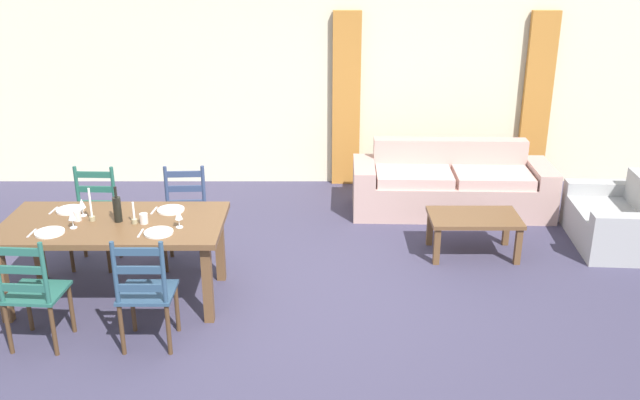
% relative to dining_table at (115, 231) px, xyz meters
% --- Properties ---
extents(ground_plane, '(9.60, 9.60, 0.02)m').
position_rel_dining_table_xyz_m(ground_plane, '(1.44, -0.06, -0.67)').
color(ground_plane, '#3D3951').
extents(wall_far, '(9.60, 0.16, 2.70)m').
position_rel_dining_table_xyz_m(wall_far, '(1.44, 3.24, 0.69)').
color(wall_far, beige).
rests_on(wall_far, ground_plane).
extents(curtain_panel_left, '(0.35, 0.08, 2.20)m').
position_rel_dining_table_xyz_m(curtain_panel_left, '(2.11, 3.10, 0.44)').
color(curtain_panel_left, '#BB7730').
rests_on(curtain_panel_left, ground_plane).
extents(curtain_panel_right, '(0.35, 0.08, 2.20)m').
position_rel_dining_table_xyz_m(curtain_panel_right, '(4.51, 3.10, 0.44)').
color(curtain_panel_right, '#BB7730').
rests_on(curtain_panel_right, ground_plane).
extents(dining_table, '(1.90, 0.96, 0.75)m').
position_rel_dining_table_xyz_m(dining_table, '(0.00, 0.00, 0.00)').
color(dining_table, brown).
rests_on(dining_table, ground_plane).
extents(dining_chair_near_left, '(0.45, 0.43, 0.96)m').
position_rel_dining_table_xyz_m(dining_chair_near_left, '(-0.44, -0.76, -0.19)').
color(dining_chair_near_left, '#255D50').
rests_on(dining_chair_near_left, ground_plane).
extents(dining_chair_near_right, '(0.42, 0.40, 0.96)m').
position_rel_dining_table_xyz_m(dining_chair_near_right, '(0.44, -0.76, -0.19)').
color(dining_chair_near_right, navy).
rests_on(dining_chair_near_right, ground_plane).
extents(dining_chair_far_left, '(0.43, 0.42, 0.96)m').
position_rel_dining_table_xyz_m(dining_chair_far_left, '(-0.42, 0.75, -0.19)').
color(dining_chair_far_left, '#225949').
rests_on(dining_chair_far_left, ground_plane).
extents(dining_chair_far_right, '(0.44, 0.42, 0.96)m').
position_rel_dining_table_xyz_m(dining_chair_far_right, '(0.47, 0.76, -0.19)').
color(dining_chair_far_right, navy).
rests_on(dining_chair_far_right, ground_plane).
extents(dinner_plate_near_left, '(0.24, 0.24, 0.02)m').
position_rel_dining_table_xyz_m(dinner_plate_near_left, '(-0.45, -0.25, 0.10)').
color(dinner_plate_near_left, white).
rests_on(dinner_plate_near_left, dining_table).
extents(fork_near_left, '(0.02, 0.17, 0.01)m').
position_rel_dining_table_xyz_m(fork_near_left, '(-0.60, -0.25, 0.09)').
color(fork_near_left, silver).
rests_on(fork_near_left, dining_table).
extents(dinner_plate_near_right, '(0.24, 0.24, 0.02)m').
position_rel_dining_table_xyz_m(dinner_plate_near_right, '(0.45, -0.25, 0.10)').
color(dinner_plate_near_right, white).
rests_on(dinner_plate_near_right, dining_table).
extents(fork_near_right, '(0.02, 0.17, 0.01)m').
position_rel_dining_table_xyz_m(fork_near_right, '(0.30, -0.25, 0.09)').
color(fork_near_right, silver).
rests_on(fork_near_right, dining_table).
extents(dinner_plate_far_left, '(0.24, 0.24, 0.02)m').
position_rel_dining_table_xyz_m(dinner_plate_far_left, '(-0.45, 0.25, 0.10)').
color(dinner_plate_far_left, white).
rests_on(dinner_plate_far_left, dining_table).
extents(fork_far_left, '(0.03, 0.17, 0.01)m').
position_rel_dining_table_xyz_m(fork_far_left, '(-0.60, 0.25, 0.09)').
color(fork_far_left, silver).
rests_on(fork_far_left, dining_table).
extents(dinner_plate_far_right, '(0.24, 0.24, 0.02)m').
position_rel_dining_table_xyz_m(dinner_plate_far_right, '(0.45, 0.25, 0.10)').
color(dinner_plate_far_right, white).
rests_on(dinner_plate_far_right, dining_table).
extents(fork_far_right, '(0.03, 0.17, 0.01)m').
position_rel_dining_table_xyz_m(fork_far_right, '(0.30, 0.25, 0.09)').
color(fork_far_right, silver).
rests_on(fork_far_right, dining_table).
extents(wine_bottle, '(0.07, 0.07, 0.32)m').
position_rel_dining_table_xyz_m(wine_bottle, '(0.05, 0.01, 0.20)').
color(wine_bottle, black).
rests_on(wine_bottle, dining_table).
extents(wine_glass_near_left, '(0.06, 0.06, 0.16)m').
position_rel_dining_table_xyz_m(wine_glass_near_left, '(-0.29, -0.14, 0.20)').
color(wine_glass_near_left, white).
rests_on(wine_glass_near_left, dining_table).
extents(wine_glass_near_right, '(0.06, 0.06, 0.16)m').
position_rel_dining_table_xyz_m(wine_glass_near_right, '(0.60, -0.12, 0.20)').
color(wine_glass_near_right, white).
rests_on(wine_glass_near_right, dining_table).
extents(wine_glass_far_left, '(0.06, 0.06, 0.16)m').
position_rel_dining_table_xyz_m(wine_glass_far_left, '(-0.30, 0.13, 0.20)').
color(wine_glass_far_left, white).
rests_on(wine_glass_far_left, dining_table).
extents(coffee_cup_primary, '(0.07, 0.07, 0.09)m').
position_rel_dining_table_xyz_m(coffee_cup_primary, '(0.28, -0.04, 0.13)').
color(coffee_cup_primary, beige).
rests_on(coffee_cup_primary, dining_table).
extents(coffee_cup_secondary, '(0.07, 0.07, 0.09)m').
position_rel_dining_table_xyz_m(coffee_cup_secondary, '(-0.31, 0.02, 0.13)').
color(coffee_cup_secondary, beige).
rests_on(coffee_cup_secondary, dining_table).
extents(candle_tall, '(0.05, 0.05, 0.30)m').
position_rel_dining_table_xyz_m(candle_tall, '(-0.18, 0.02, 0.17)').
color(candle_tall, '#998C66').
rests_on(candle_tall, dining_table).
extents(candle_short, '(0.05, 0.05, 0.20)m').
position_rel_dining_table_xyz_m(candle_short, '(0.20, -0.04, 0.14)').
color(candle_short, '#998C66').
rests_on(candle_short, dining_table).
extents(couch, '(2.30, 0.87, 0.80)m').
position_rel_dining_table_xyz_m(couch, '(3.32, 2.15, -0.37)').
color(couch, tan).
rests_on(couch, ground_plane).
extents(coffee_table, '(0.90, 0.56, 0.42)m').
position_rel_dining_table_xyz_m(coffee_table, '(3.33, 0.93, -0.31)').
color(coffee_table, brown).
rests_on(coffee_table, ground_plane).
extents(armchair_upholstered, '(0.88, 1.21, 0.72)m').
position_rel_dining_table_xyz_m(armchair_upholstered, '(4.93, 1.18, -0.41)').
color(armchair_upholstered, '#A6A6A5').
rests_on(armchair_upholstered, ground_plane).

